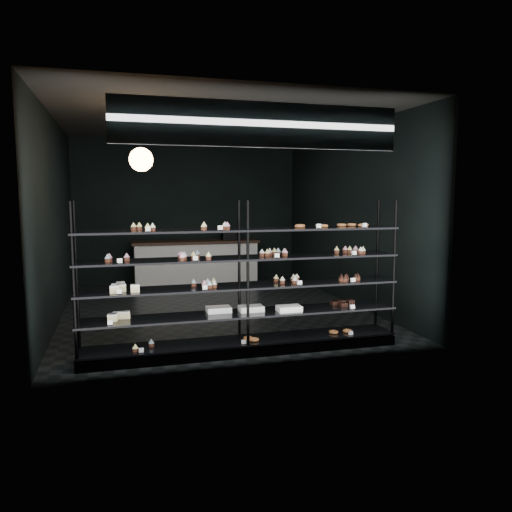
# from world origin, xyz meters

# --- Properties ---
(room) EXTENTS (5.01, 6.01, 3.20)m
(room) POSITION_xyz_m (0.00, 0.00, 1.60)
(room) COLOR black
(room) RESTS_ON ground
(display_shelf) EXTENTS (4.00, 0.50, 1.91)m
(display_shelf) POSITION_xyz_m (-0.11, -2.45, 0.63)
(display_shelf) COLOR black
(display_shelf) RESTS_ON room
(signage) EXTENTS (3.30, 0.05, 0.50)m
(signage) POSITION_xyz_m (0.00, -2.93, 2.75)
(signage) COLOR #0E0D42
(signage) RESTS_ON room
(pendant_lamp) EXTENTS (0.32, 0.32, 0.89)m
(pendant_lamp) POSITION_xyz_m (-1.23, -1.38, 2.45)
(pendant_lamp) COLOR black
(pendant_lamp) RESTS_ON room
(service_counter) EXTENTS (2.76, 0.65, 1.23)m
(service_counter) POSITION_xyz_m (0.09, 2.50, 0.50)
(service_counter) COLOR silver
(service_counter) RESTS_ON room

